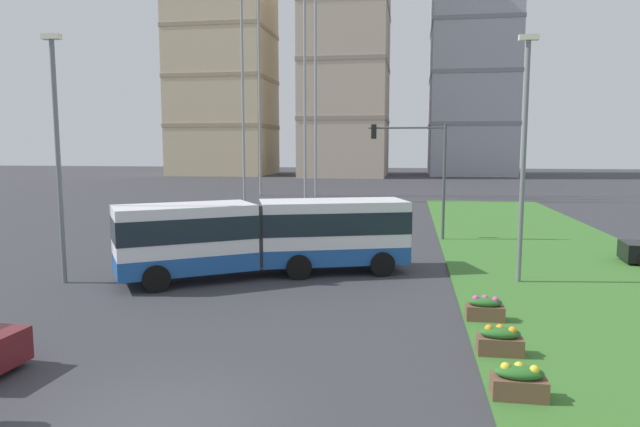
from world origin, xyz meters
TOP-DOWN VIEW (x-y plane):
  - ground_plane at (0.00, 0.00)m, footprint 260.00×260.00m
  - grass_median at (11.28, 10.00)m, footprint 10.00×70.00m
  - articulated_bus at (-1.09, 12.16)m, footprint 11.58×7.32m
  - car_grey_wagon at (-6.04, 20.59)m, footprint 4.57×2.41m
  - flower_planter_0 at (6.88, 2.00)m, footprint 1.10×0.56m
  - flower_planter_1 at (6.88, 4.47)m, footprint 1.10×0.56m
  - flower_planter_2 at (6.88, 7.26)m, footprint 1.10×0.56m
  - traffic_light_far_right at (5.13, 22.00)m, footprint 4.29×0.28m
  - streetlight_left at (-8.50, 9.73)m, footprint 0.70×0.28m
  - streetlight_median at (8.78, 12.38)m, footprint 0.70×0.28m
  - apartment_tower_west at (-30.00, 91.95)m, footprint 17.65×16.09m
  - apartment_tower_westcentre at (-6.83, 90.98)m, footprint 14.76×19.53m
  - apartment_tower_centre at (15.63, 98.52)m, footprint 15.15×17.89m
  - transmission_pylon at (-8.19, 45.39)m, footprint 9.00×6.24m

SIDE VIEW (x-z plane):
  - ground_plane at x=0.00m, z-range 0.00..0.00m
  - grass_median at x=11.28m, z-range 0.00..0.08m
  - flower_planter_0 at x=6.88m, z-range 0.06..0.80m
  - flower_planter_1 at x=6.88m, z-range 0.06..0.80m
  - flower_planter_2 at x=6.88m, z-range 0.06..0.80m
  - car_grey_wagon at x=-6.04m, z-range -0.04..1.54m
  - articulated_bus at x=-1.09m, z-range 0.15..3.15m
  - traffic_light_far_right at x=5.13m, z-range 1.20..7.67m
  - streetlight_median at x=8.78m, z-range 0.45..9.73m
  - streetlight_left at x=-8.50m, z-range 0.45..9.78m
  - transmission_pylon at x=-8.19m, z-range 1.43..32.46m
  - apartment_tower_west at x=-30.00m, z-range 0.02..43.11m
  - apartment_tower_centre at x=15.63m, z-range 0.02..44.30m
  - apartment_tower_westcentre at x=-6.83m, z-range 0.02..47.75m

